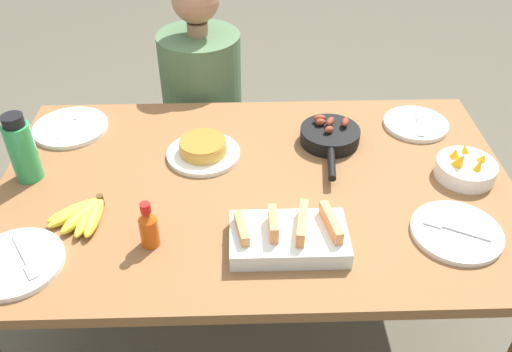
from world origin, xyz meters
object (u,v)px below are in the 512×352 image
empty_plate_far_right (71,127)px  person_figure (205,130)px  water_bottle (22,149)px  hot_sauce_bottle (149,227)px  melon_tray (289,237)px  skillet (330,136)px  frittata_plate_center (203,150)px  empty_plate_mid_edge (416,124)px  empty_plate_far_left (15,263)px  fruit_bowl_mango (465,168)px  empty_plate_near_front (456,232)px  banana_bunch (84,214)px

empty_plate_far_right → person_figure: (0.44, 0.38, -0.27)m
water_bottle → hot_sauce_bottle: (0.41, -0.31, -0.04)m
melon_tray → skillet: size_ratio=0.90×
frittata_plate_center → empty_plate_mid_edge: frittata_plate_center is taller
empty_plate_far_left → fruit_bowl_mango: size_ratio=1.36×
empty_plate_near_front → fruit_bowl_mango: bearing=67.5°
melon_tray → hot_sauce_bottle: size_ratio=2.21×
empty_plate_far_left → hot_sauce_bottle: bearing=11.4°
skillet → empty_plate_far_right: (-0.90, 0.11, -0.02)m
melon_tray → fruit_bowl_mango: fruit_bowl_mango is taller
skillet → empty_plate_far_right: size_ratio=1.35×
empty_plate_near_front → fruit_bowl_mango: 0.28m
water_bottle → person_figure: bearing=52.2°
empty_plate_far_right → person_figure: person_figure is taller
fruit_bowl_mango → water_bottle: (-1.36, 0.04, 0.07)m
skillet → person_figure: size_ratio=0.31×
melon_tray → frittata_plate_center: size_ratio=1.31×
frittata_plate_center → melon_tray: bearing=-59.2°
skillet → water_bottle: bearing=-74.3°
melon_tray → empty_plate_mid_edge: size_ratio=1.39×
frittata_plate_center → fruit_bowl_mango: size_ratio=1.31×
banana_bunch → empty_plate_mid_edge: 1.17m
empty_plate_far_right → empty_plate_mid_edge: same height
empty_plate_far_left → water_bottle: (-0.07, 0.37, 0.10)m
frittata_plate_center → water_bottle: 0.55m
empty_plate_far_right → hot_sauce_bottle: bearing=-58.5°
melon_tray → fruit_bowl_mango: bearing=26.5°
frittata_plate_center → fruit_bowl_mango: (0.82, -0.13, 0.01)m
melon_tray → frittata_plate_center: 0.49m
empty_plate_near_front → hot_sauce_bottle: hot_sauce_bottle is taller
hot_sauce_bottle → melon_tray: bearing=-2.6°
melon_tray → fruit_bowl_mango: (0.57, 0.28, -0.00)m
water_bottle → frittata_plate_center: bearing=10.1°
banana_bunch → empty_plate_near_front: 1.04m
melon_tray → water_bottle: 0.85m
melon_tray → empty_plate_far_left: size_ratio=1.26×
empty_plate_far_left → empty_plate_far_right: 0.64m
banana_bunch → empty_plate_mid_edge: (1.07, 0.46, -0.01)m
frittata_plate_center → empty_plate_mid_edge: size_ratio=1.06×
fruit_bowl_mango → hot_sauce_bottle: (-0.94, -0.27, 0.03)m
hot_sauce_bottle → person_figure: person_figure is taller
empty_plate_far_right → water_bottle: water_bottle is taller
skillet → empty_plate_far_right: skillet is taller
banana_bunch → water_bottle: 0.31m
banana_bunch → empty_plate_near_front: (1.04, -0.09, -0.01)m
skillet → water_bottle: water_bottle is taller
water_bottle → hot_sauce_bottle: bearing=-36.4°
empty_plate_mid_edge → frittata_plate_center: bearing=-167.9°
empty_plate_far_right → hot_sauce_bottle: (0.35, -0.57, 0.05)m
empty_plate_near_front → fruit_bowl_mango: size_ratio=1.36×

